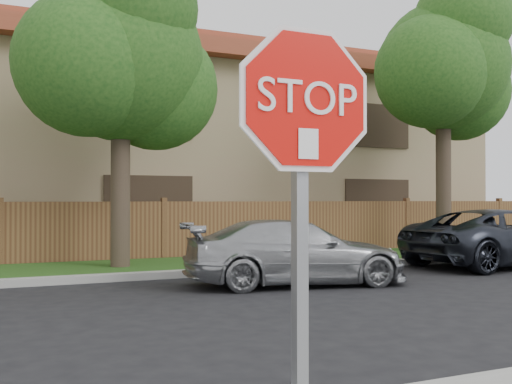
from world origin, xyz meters
name	(u,v)px	position (x,y,z in m)	size (l,w,h in m)	color
far_curb	(4,283)	(0.00, 8.15, 0.07)	(70.00, 0.30, 0.15)	gray
grass_strip	(2,274)	(0.00, 9.80, 0.06)	(70.00, 3.00, 0.12)	#1E4714
fence	(0,235)	(0.00, 11.40, 0.80)	(70.00, 0.12, 1.60)	brown
tree_mid	(123,59)	(2.52, 9.57, 4.87)	(4.80, 3.90, 7.35)	#382B21
tree_right	(447,66)	(12.02, 9.57, 5.57)	(4.80, 3.90, 8.20)	#382B21
stop_sign	(304,165)	(1.12, -1.48, 1.83)	(1.01, 0.13, 2.55)	gray
sedan_right	(295,252)	(5.16, 6.16, 0.63)	(1.76, 4.34, 1.26)	#9EA1A5
sedan_far_right	(501,238)	(11.33, 6.92, 0.71)	(2.34, 5.08, 1.41)	#272B34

